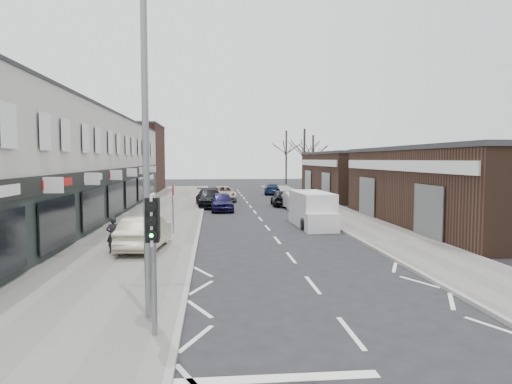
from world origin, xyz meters
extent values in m
plane|color=black|center=(0.00, 0.00, 0.00)|extent=(160.00, 160.00, 0.00)
cube|color=slate|center=(-6.75, 22.00, 0.06)|extent=(5.50, 64.00, 0.12)
cube|color=slate|center=(5.75, 22.00, 0.06)|extent=(3.50, 64.00, 0.12)
cube|color=beige|center=(-13.50, 19.50, 3.55)|extent=(8.00, 41.00, 7.10)
cube|color=#42251C|center=(-13.50, 45.00, 4.00)|extent=(8.00, 10.00, 8.00)
cube|color=#382419|center=(12.50, 14.00, 2.25)|extent=(10.00, 18.00, 4.50)
cube|color=#382419|center=(12.50, 34.00, 2.25)|extent=(10.00, 16.00, 4.50)
cylinder|color=slate|center=(-4.40, -2.00, 1.62)|extent=(0.12, 0.12, 3.00)
cube|color=silver|center=(-4.40, -2.00, 2.67)|extent=(0.05, 0.55, 1.10)
cube|color=black|center=(-4.40, -2.12, 2.67)|extent=(0.28, 0.22, 0.95)
sphere|color=#0CE533|center=(-4.40, -2.24, 2.37)|extent=(0.18, 0.18, 0.18)
cube|color=black|center=(-4.40, -1.88, 2.67)|extent=(0.26, 0.20, 0.90)
cylinder|color=slate|center=(-4.70, -0.80, 4.12)|extent=(0.16, 0.16, 8.00)
cylinder|color=slate|center=(-5.20, 12.00, 1.37)|extent=(0.07, 0.07, 2.50)
cube|color=white|center=(-5.15, 12.00, 1.97)|extent=(0.04, 0.45, 0.25)
cube|color=silver|center=(2.73, 14.62, 1.01)|extent=(2.05, 4.52, 2.02)
cube|color=silver|center=(2.73, 12.02, 0.53)|extent=(1.82, 0.86, 1.06)
cylinder|color=black|center=(1.90, 13.07, 0.34)|extent=(0.21, 0.67, 0.67)
cylinder|color=black|center=(3.55, 13.07, 0.34)|extent=(0.21, 0.67, 0.67)
cylinder|color=black|center=(1.90, 16.17, 0.34)|extent=(0.21, 0.67, 0.67)
cylinder|color=black|center=(3.55, 16.17, 0.34)|extent=(0.21, 0.67, 0.67)
imported|color=beige|center=(-6.04, 7.79, 0.82)|extent=(1.92, 4.40, 1.41)
imported|color=black|center=(-7.21, 7.07, 0.87)|extent=(0.61, 0.47, 1.49)
imported|color=#131238|center=(-2.43, 22.98, 0.72)|extent=(1.74, 4.24, 1.44)
imported|color=black|center=(-3.40, 25.98, 0.75)|extent=(2.60, 5.37, 1.51)
imported|color=#C3B29C|center=(-2.20, 31.27, 0.70)|extent=(2.56, 5.17, 1.41)
imported|color=silver|center=(3.24, 24.10, 0.68)|extent=(1.79, 4.26, 1.37)
imported|color=black|center=(2.67, 26.38, 0.69)|extent=(1.81, 4.11, 1.38)
imported|color=#152242|center=(3.50, 39.08, 0.62)|extent=(2.15, 4.40, 1.23)
camera|label=1|loc=(-3.10, -11.90, 3.96)|focal=32.00mm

